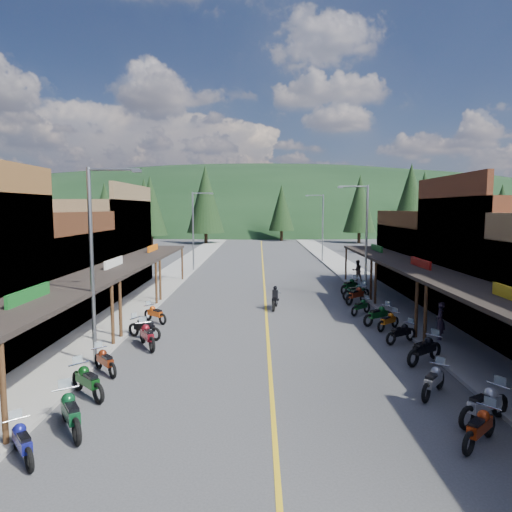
{
  "coord_description": "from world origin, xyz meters",
  "views": [
    {
      "loc": [
        -0.45,
        -23.94,
        6.4
      ],
      "look_at": [
        -0.65,
        8.43,
        3.0
      ],
      "focal_mm": 32.0,
      "sensor_mm": 36.0,
      "label": 1
    }
  ],
  "objects_px": {
    "streetlight_0": "(95,257)",
    "bike_west_2": "(22,440)",
    "streetlight_1": "(194,228)",
    "pine_2": "(206,199)",
    "bike_west_8": "(155,313)",
    "pine_5": "(424,201)",
    "bike_east_12": "(350,285)",
    "bike_east_3": "(485,403)",
    "bike_west_3": "(70,411)",
    "shop_east_3": "(442,258)",
    "bike_east_4": "(434,379)",
    "pine_0": "(49,208)",
    "bike_east_8": "(378,314)",
    "streetlight_3": "(322,225)",
    "pine_9": "(422,208)",
    "bike_west_7": "(144,327)",
    "pine_7": "(115,204)",
    "pine_11": "(411,202)",
    "bike_east_6": "(401,332)",
    "pedestrian_east_b": "(357,270)",
    "pine_3": "(282,208)",
    "bike_west_5": "(105,360)",
    "rider_on_bike": "(275,300)",
    "bike_west_6": "(147,334)",
    "shop_east_2": "(511,259)",
    "streetlight_2": "(364,236)",
    "pine_10": "(150,206)",
    "bike_east_10": "(356,294)",
    "shop_west_3": "(88,245)",
    "shop_west_2": "(26,276)",
    "pine_6": "(501,208)",
    "bike_east_7": "(388,320)",
    "pine_4": "(360,204)",
    "bike_east_5": "(425,348)",
    "bike_east_11": "(356,291)",
    "bike_east_9": "(361,306)"
  },
  "relations": [
    {
      "from": "pine_0",
      "to": "bike_west_5",
      "type": "xyz_separation_m",
      "value": [
        33.59,
        -68.84,
        -5.93
      ]
    },
    {
      "from": "streetlight_3",
      "to": "bike_west_2",
      "type": "height_order",
      "value": "streetlight_3"
    },
    {
      "from": "bike_west_3",
      "to": "bike_west_5",
      "type": "bearing_deg",
      "value": 64.36
    },
    {
      "from": "bike_east_12",
      "to": "bike_west_6",
      "type": "bearing_deg",
      "value": -88.28
    },
    {
      "from": "streetlight_1",
      "to": "bike_east_5",
      "type": "height_order",
      "value": "streetlight_1"
    },
    {
      "from": "bike_east_4",
      "to": "streetlight_2",
      "type": "bearing_deg",
      "value": 123.82
    },
    {
      "from": "bike_east_6",
      "to": "bike_east_8",
      "type": "relative_size",
      "value": 0.89
    },
    {
      "from": "pine_0",
      "to": "bike_east_8",
      "type": "height_order",
      "value": "pine_0"
    },
    {
      "from": "pine_3",
      "to": "pedestrian_east_b",
      "type": "distance_m",
      "value": 51.42
    },
    {
      "from": "pine_11",
      "to": "bike_west_7",
      "type": "bearing_deg",
      "value": -123.07
    },
    {
      "from": "pine_0",
      "to": "pine_2",
      "type": "distance_m",
      "value": 30.3
    },
    {
      "from": "bike_west_8",
      "to": "bike_east_6",
      "type": "bearing_deg",
      "value": -64.38
    },
    {
      "from": "pine_0",
      "to": "rider_on_bike",
      "type": "height_order",
      "value": "pine_0"
    },
    {
      "from": "shop_east_2",
      "to": "bike_east_10",
      "type": "height_order",
      "value": "shop_east_2"
    },
    {
      "from": "shop_west_2",
      "to": "pine_6",
      "type": "relative_size",
      "value": 0.99
    },
    {
      "from": "bike_east_5",
      "to": "bike_east_11",
      "type": "bearing_deg",
      "value": 142.4
    },
    {
      "from": "pine_7",
      "to": "pine_11",
      "type": "relative_size",
      "value": 1.01
    },
    {
      "from": "bike_west_3",
      "to": "bike_east_7",
      "type": "height_order",
      "value": "bike_west_3"
    },
    {
      "from": "streetlight_0",
      "to": "pine_0",
      "type": "xyz_separation_m",
      "value": [
        -33.05,
        68.0,
        2.02
      ]
    },
    {
      "from": "pine_5",
      "to": "bike_west_7",
      "type": "xyz_separation_m",
      "value": [
        -40.09,
        -74.07,
        -7.4
      ]
    },
    {
      "from": "bike_west_7",
      "to": "bike_east_12",
      "type": "xyz_separation_m",
      "value": [
        12.5,
        12.09,
        0.06
      ]
    },
    {
      "from": "bike_west_8",
      "to": "pine_5",
      "type": "bearing_deg",
      "value": 12.77
    },
    {
      "from": "bike_east_12",
      "to": "pedestrian_east_b",
      "type": "distance_m",
      "value": 5.27
    },
    {
      "from": "streetlight_3",
      "to": "pine_4",
      "type": "bearing_deg",
      "value": 69.78
    },
    {
      "from": "streetlight_0",
      "to": "pine_0",
      "type": "height_order",
      "value": "pine_0"
    },
    {
      "from": "bike_east_9",
      "to": "bike_west_2",
      "type": "bearing_deg",
      "value": -81.3
    },
    {
      "from": "bike_west_2",
      "to": "bike_west_3",
      "type": "relative_size",
      "value": 0.83
    },
    {
      "from": "shop_east_2",
      "to": "pine_10",
      "type": "xyz_separation_m",
      "value": [
        -31.78,
        48.3,
        3.27
      ]
    },
    {
      "from": "streetlight_0",
      "to": "bike_east_10",
      "type": "xyz_separation_m",
      "value": [
        13.06,
        12.27,
        -3.79
      ]
    },
    {
      "from": "bike_west_7",
      "to": "shop_east_2",
      "type": "bearing_deg",
      "value": -48.06
    },
    {
      "from": "pine_3",
      "to": "bike_east_6",
      "type": "xyz_separation_m",
      "value": [
        2.33,
        -68.72,
        -5.93
      ]
    },
    {
      "from": "bike_east_12",
      "to": "bike_west_2",
      "type": "bearing_deg",
      "value": -76.08
    },
    {
      "from": "streetlight_0",
      "to": "bike_east_3",
      "type": "xyz_separation_m",
      "value": [
        13.22,
        -4.9,
        -3.82
      ]
    },
    {
      "from": "bike_east_8",
      "to": "streetlight_3",
      "type": "bearing_deg",
      "value": 145.76
    },
    {
      "from": "bike_west_3",
      "to": "bike_west_6",
      "type": "distance_m",
      "value": 7.97
    },
    {
      "from": "bike_west_2",
      "to": "shop_west_3",
      "type": "bearing_deg",
      "value": 67.07
    },
    {
      "from": "streetlight_1",
      "to": "pine_2",
      "type": "bearing_deg",
      "value": 94.84
    },
    {
      "from": "shop_east_2",
      "to": "pedestrian_east_b",
      "type": "height_order",
      "value": "shop_east_2"
    },
    {
      "from": "pine_6",
      "to": "bike_east_6",
      "type": "relative_size",
      "value": 5.73
    },
    {
      "from": "bike_east_6",
      "to": "bike_west_8",
      "type": "bearing_deg",
      "value": -138.28
    },
    {
      "from": "shop_east_3",
      "to": "bike_east_4",
      "type": "bearing_deg",
      "value": -112.19
    },
    {
      "from": "pine_5",
      "to": "pedestrian_east_b",
      "type": "height_order",
      "value": "pine_5"
    },
    {
      "from": "streetlight_0",
      "to": "bike_west_2",
      "type": "relative_size",
      "value": 4.18
    },
    {
      "from": "shop_east_3",
      "to": "pine_9",
      "type": "xyz_separation_m",
      "value": [
        10.25,
        33.7,
        3.85
      ]
    },
    {
      "from": "shop_east_2",
      "to": "streetlight_2",
      "type": "distance_m",
      "value": 9.34
    },
    {
      "from": "pine_9",
      "to": "bike_east_4",
      "type": "height_order",
      "value": "pine_9"
    },
    {
      "from": "bike_east_4",
      "to": "bike_east_8",
      "type": "distance_m",
      "value": 9.56
    },
    {
      "from": "pine_6",
      "to": "bike_east_5",
      "type": "height_order",
      "value": "pine_6"
    },
    {
      "from": "shop_west_3",
      "to": "bike_east_3",
      "type": "bearing_deg",
      "value": -47.91
    },
    {
      "from": "shop_east_3",
      "to": "pine_9",
      "type": "distance_m",
      "value": 35.43
    }
  ]
}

